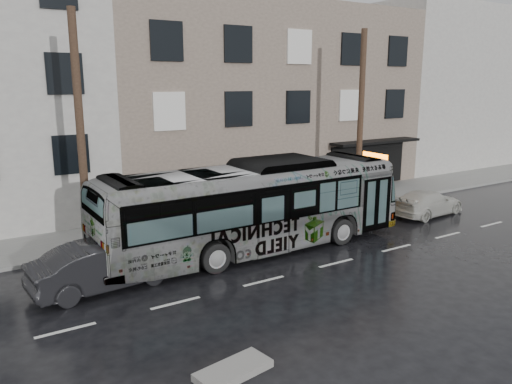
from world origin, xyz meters
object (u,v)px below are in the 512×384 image
Objects in this scene: dark_sedan at (105,266)px; utility_pole_rear at (81,135)px; utility_pole_front at (360,120)px; sign_post at (373,180)px; white_sedan at (427,203)px; bus at (255,207)px.

utility_pole_rear is at bearing -10.76° from dark_sedan.
utility_pole_front is at bearing 0.00° from utility_pole_rear.
sign_post reaches higher than white_sedan.
utility_pole_front is at bearing -70.84° from bus.
bus is at bearing -160.46° from utility_pole_front.
bus reaches higher than white_sedan.
utility_pole_front is 1.00× the size of utility_pole_rear.
bus is (-9.36, -2.93, 0.43)m from sign_post.
sign_post is 0.19× the size of bus.
dark_sedan is (-16.25, -0.52, 0.15)m from white_sedan.
bus is 2.94× the size of white_sedan.
sign_post reaches higher than dark_sedan.
sign_post is at bearing -72.99° from bus.
white_sedan is 16.26m from dark_sedan.
sign_post is (15.10, 0.00, -3.30)m from utility_pole_rear.
white_sedan is (10.16, -0.10, -1.15)m from bus.
utility_pole_rear is 0.70× the size of bus.
bus is at bearing -27.06° from utility_pole_rear.
utility_pole_front is at bearing 180.00° from sign_post.
utility_pole_front is 9.22m from bus.
sign_post is 0.55× the size of white_sedan.
white_sedan is at bearing -90.93° from bus.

